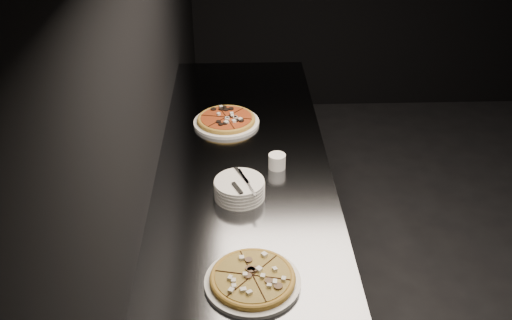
{
  "coord_description": "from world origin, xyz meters",
  "views": [
    {
      "loc": [
        -2.15,
        -2.0,
        2.23
      ],
      "look_at": [
        -2.08,
        -0.04,
        1.01
      ],
      "focal_mm": 40.0,
      "sensor_mm": 36.0,
      "label": 1
    }
  ],
  "objects_px": {
    "counter": "(245,257)",
    "ramekin": "(277,161)",
    "pizza_tomato": "(226,120)",
    "plate_stack": "(239,189)",
    "pizza_mushroom": "(253,279)",
    "cutlery": "(241,183)"
  },
  "relations": [
    {
      "from": "pizza_tomato",
      "to": "ramekin",
      "type": "relative_size",
      "value": 4.59
    },
    {
      "from": "counter",
      "to": "ramekin",
      "type": "height_order",
      "value": "ramekin"
    },
    {
      "from": "pizza_tomato",
      "to": "counter",
      "type": "bearing_deg",
      "value": -80.26
    },
    {
      "from": "plate_stack",
      "to": "ramekin",
      "type": "bearing_deg",
      "value": 51.78
    },
    {
      "from": "pizza_tomato",
      "to": "ramekin",
      "type": "xyz_separation_m",
      "value": [
        0.22,
        -0.4,
        0.01
      ]
    },
    {
      "from": "counter",
      "to": "ramekin",
      "type": "bearing_deg",
      "value": 16.33
    },
    {
      "from": "pizza_mushroom",
      "to": "cutlery",
      "type": "relative_size",
      "value": 1.57
    },
    {
      "from": "cutlery",
      "to": "ramekin",
      "type": "xyz_separation_m",
      "value": [
        0.15,
        0.22,
        -0.04
      ]
    },
    {
      "from": "plate_stack",
      "to": "ramekin",
      "type": "relative_size",
      "value": 2.71
    },
    {
      "from": "counter",
      "to": "plate_stack",
      "type": "bearing_deg",
      "value": -96.87
    },
    {
      "from": "cutlery",
      "to": "pizza_tomato",
      "type": "bearing_deg",
      "value": 72.32
    },
    {
      "from": "cutlery",
      "to": "ramekin",
      "type": "height_order",
      "value": "cutlery"
    },
    {
      "from": "counter",
      "to": "plate_stack",
      "type": "height_order",
      "value": "plate_stack"
    },
    {
      "from": "plate_stack",
      "to": "cutlery",
      "type": "height_order",
      "value": "cutlery"
    },
    {
      "from": "ramekin",
      "to": "pizza_mushroom",
      "type": "bearing_deg",
      "value": -100.22
    },
    {
      "from": "pizza_mushroom",
      "to": "pizza_tomato",
      "type": "bearing_deg",
      "value": 94.9
    },
    {
      "from": "pizza_tomato",
      "to": "plate_stack",
      "type": "relative_size",
      "value": 1.7
    },
    {
      "from": "counter",
      "to": "pizza_tomato",
      "type": "xyz_separation_m",
      "value": [
        -0.08,
        0.45,
        0.48
      ]
    },
    {
      "from": "counter",
      "to": "ramekin",
      "type": "relative_size",
      "value": 33.46
    },
    {
      "from": "pizza_tomato",
      "to": "cutlery",
      "type": "height_order",
      "value": "cutlery"
    },
    {
      "from": "pizza_mushroom",
      "to": "cutlery",
      "type": "height_order",
      "value": "cutlery"
    },
    {
      "from": "counter",
      "to": "ramekin",
      "type": "xyz_separation_m",
      "value": [
        0.14,
        0.04,
        0.49
      ]
    }
  ]
}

